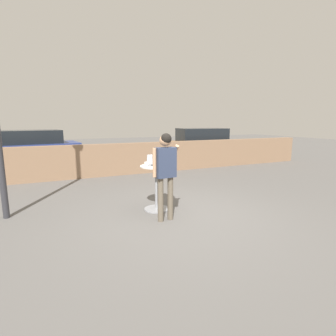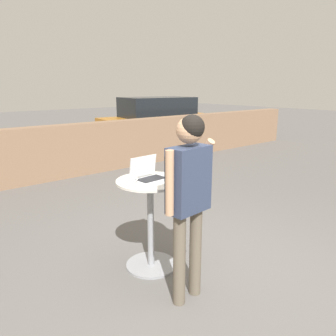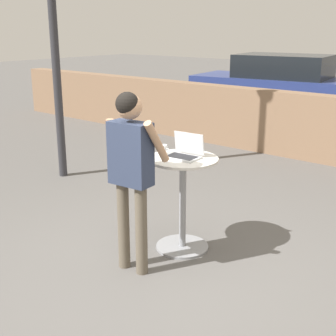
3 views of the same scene
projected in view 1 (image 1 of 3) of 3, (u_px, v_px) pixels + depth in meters
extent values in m
plane|color=#5B5956|center=(180.00, 217.00, 5.23)|extent=(50.00, 50.00, 0.00)
cube|color=#84664C|center=(121.00, 159.00, 9.35)|extent=(16.66, 0.35, 1.12)
cylinder|color=gray|center=(157.00, 209.00, 5.71)|extent=(0.54, 0.54, 0.03)
cylinder|color=gray|center=(157.00, 188.00, 5.63)|extent=(0.07, 0.07, 0.92)
cylinder|color=beige|center=(156.00, 166.00, 5.54)|extent=(0.70, 0.70, 0.02)
cube|color=silver|center=(157.00, 165.00, 5.52)|extent=(0.35, 0.24, 0.02)
cube|color=black|center=(157.00, 165.00, 5.52)|extent=(0.31, 0.20, 0.00)
cube|color=silver|center=(154.00, 159.00, 5.61)|extent=(0.34, 0.07, 0.22)
cube|color=white|center=(154.00, 159.00, 5.60)|extent=(0.31, 0.05, 0.19)
cylinder|color=white|center=(146.00, 164.00, 5.42)|extent=(0.07, 0.07, 0.10)
torus|color=white|center=(148.00, 164.00, 5.44)|extent=(0.04, 0.01, 0.04)
cylinder|color=brown|center=(161.00, 200.00, 4.97)|extent=(0.11, 0.11, 0.85)
cylinder|color=brown|center=(170.00, 198.00, 5.07)|extent=(0.11, 0.11, 0.85)
cube|color=#2D3851|center=(165.00, 162.00, 4.89)|extent=(0.40, 0.22, 0.56)
sphere|color=tan|center=(165.00, 140.00, 4.82)|extent=(0.22, 0.22, 0.22)
sphere|color=black|center=(166.00, 139.00, 4.79)|extent=(0.20, 0.20, 0.20)
cylinder|color=tan|center=(154.00, 163.00, 4.78)|extent=(0.07, 0.07, 0.54)
cylinder|color=tan|center=(174.00, 155.00, 5.05)|extent=(0.10, 0.32, 0.41)
cube|color=navy|center=(28.00, 151.00, 11.21)|extent=(4.27, 2.26, 0.66)
cube|color=black|center=(32.00, 137.00, 11.20)|extent=(2.43, 1.81, 0.56)
cylinder|color=black|center=(64.00, 158.00, 11.23)|extent=(0.67, 0.31, 0.65)
cylinder|color=black|center=(57.00, 154.00, 12.61)|extent=(0.67, 0.31, 0.65)
cube|color=#B76B19|center=(205.00, 147.00, 13.05)|extent=(4.32, 2.13, 0.61)
cube|color=black|center=(202.00, 135.00, 12.88)|extent=(2.45, 1.70, 0.64)
cylinder|color=black|center=(221.00, 150.00, 14.18)|extent=(0.68, 0.30, 0.66)
cylinder|color=black|center=(236.00, 154.00, 12.74)|extent=(0.68, 0.30, 0.66)
cylinder|color=black|center=(176.00, 152.00, 13.45)|extent=(0.68, 0.30, 0.66)
cylinder|color=black|center=(187.00, 156.00, 12.01)|extent=(0.68, 0.30, 0.66)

